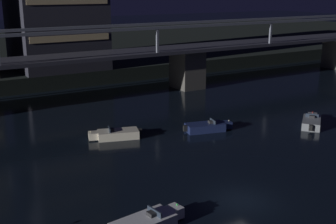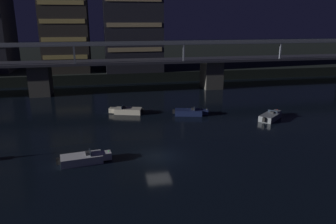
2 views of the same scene
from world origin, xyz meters
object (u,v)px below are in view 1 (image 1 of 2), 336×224
river_bridge (78,68)px  speedboat_mid_center (146,223)px  speedboat_near_center (207,127)px  speedboat_near_left (311,122)px  speedboat_near_right (116,134)px

river_bridge → speedboat_mid_center: (-7.36, -31.99, -3.96)m
speedboat_near_center → speedboat_mid_center: size_ratio=0.99×
speedboat_near_left → speedboat_near_right: size_ratio=0.89×
river_bridge → speedboat_near_left: size_ratio=22.85×
river_bridge → speedboat_mid_center: size_ratio=20.04×
river_bridge → speedboat_near_right: (-1.96, -15.55, -3.96)m
speedboat_near_center → speedboat_mid_center: same height
speedboat_near_left → speedboat_near_center: (-10.54, 4.30, 0.00)m
river_bridge → speedboat_near_right: size_ratio=20.32×
speedboat_near_right → river_bridge: bearing=82.8°
speedboat_near_left → speedboat_mid_center: 26.72m
speedboat_near_center → speedboat_mid_center: bearing=-136.2°
river_bridge → speedboat_near_center: bearing=-68.8°
speedboat_near_right → speedboat_near_left: bearing=-19.5°
river_bridge → speedboat_mid_center: 33.06m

